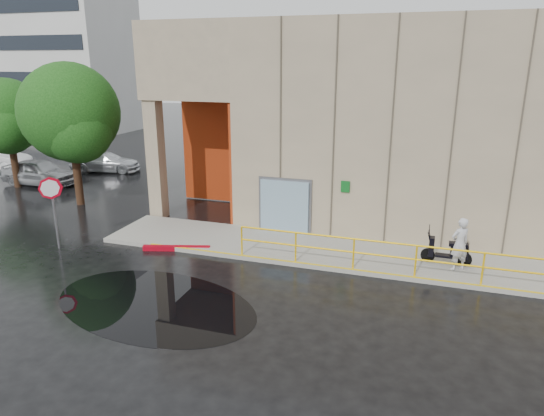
{
  "coord_description": "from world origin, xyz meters",
  "views": [
    {
      "loc": [
        5.22,
        -11.22,
        6.5
      ],
      "look_at": [
        0.63,
        3.0,
        1.96
      ],
      "focal_mm": 32.0,
      "sensor_mm": 36.0,
      "label": 1
    }
  ],
  "objects": [
    {
      "name": "distant_building",
      "position": [
        -28.0,
        27.98,
        7.5
      ],
      "size": [
        12.0,
        8.08,
        15.0
      ],
      "color": "silver",
      "rests_on": "ground"
    },
    {
      "name": "guardrail",
      "position": [
        4.25,
        3.15,
        0.68
      ],
      "size": [
        9.56,
        0.06,
        1.03
      ],
      "color": "yellow",
      "rests_on": "sidewalk"
    },
    {
      "name": "tree_far",
      "position": [
        -15.46,
        8.52,
        3.67
      ],
      "size": [
        3.78,
        3.85,
        5.71
      ],
      "rotation": [
        0.0,
        0.0,
        -0.4
      ],
      "color": "black",
      "rests_on": "ground"
    },
    {
      "name": "car_c",
      "position": [
        -13.42,
        13.35,
        0.6
      ],
      "size": [
        4.44,
        2.67,
        1.2
      ],
      "primitive_type": "imported",
      "rotation": [
        0.0,
        0.0,
        1.82
      ],
      "color": "silver",
      "rests_on": "ground"
    },
    {
      "name": "stop_sign",
      "position": [
        -7.16,
        1.97,
        1.93
      ],
      "size": [
        0.61,
        0.57,
        2.65
      ],
      "rotation": [
        0.0,
        0.0,
        0.36
      ],
      "color": "slate",
      "rests_on": "ground"
    },
    {
      "name": "person",
      "position": [
        6.46,
        4.07,
        1.01
      ],
      "size": [
        0.75,
        0.7,
        1.72
      ],
      "primitive_type": "imported",
      "rotation": [
        0.0,
        0.0,
        3.76
      ],
      "color": "silver",
      "rests_on": "sidewalk"
    },
    {
      "name": "ground",
      "position": [
        0.0,
        0.0,
        0.0
      ],
      "size": [
        120.0,
        120.0,
        0.0
      ],
      "primitive_type": "plane",
      "color": "black",
      "rests_on": "ground"
    },
    {
      "name": "car_a",
      "position": [
        -14.71,
        9.36,
        0.72
      ],
      "size": [
        4.25,
        1.79,
        1.44
      ],
      "primitive_type": "imported",
      "rotation": [
        0.0,
        0.0,
        1.55
      ],
      "color": "#AAADB1",
      "rests_on": "ground"
    },
    {
      "name": "sidewalk",
      "position": [
        4.0,
        4.5,
        0.07
      ],
      "size": [
        20.0,
        3.0,
        0.15
      ],
      "primitive_type": "cube",
      "color": "gray",
      "rests_on": "ground"
    },
    {
      "name": "scooter",
      "position": [
        6.14,
        4.45,
        0.85
      ],
      "size": [
        1.59,
        0.53,
        1.23
      ],
      "rotation": [
        0.0,
        0.0,
        -0.01
      ],
      "color": "black",
      "rests_on": "sidewalk"
    },
    {
      "name": "red_curb",
      "position": [
        -2.99,
        3.1,
        0.09
      ],
      "size": [
        2.35,
        0.84,
        0.18
      ],
      "primitive_type": "cube",
      "rotation": [
        0.0,
        0.0,
        0.28
      ],
      "color": "#9D0212",
      "rests_on": "ground"
    },
    {
      "name": "building",
      "position": [
        5.1,
        10.98,
        4.21
      ],
      "size": [
        20.0,
        10.17,
        8.0
      ],
      "color": "gray",
      "rests_on": "ground"
    },
    {
      "name": "tree_near",
      "position": [
        -10.02,
        6.85,
        4.13
      ],
      "size": [
        4.4,
        4.4,
        6.51
      ],
      "rotation": [
        0.0,
        0.0,
        0.04
      ],
      "color": "black",
      "rests_on": "ground"
    },
    {
      "name": "puddle",
      "position": [
        -1.64,
        -0.66,
        0.0
      ],
      "size": [
        6.84,
        4.93,
        0.01
      ],
      "primitive_type": "cube",
      "rotation": [
        0.0,
        0.0,
        -0.19
      ],
      "color": "black",
      "rests_on": "ground"
    }
  ]
}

